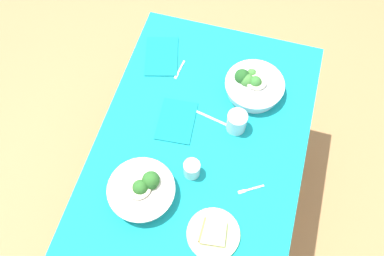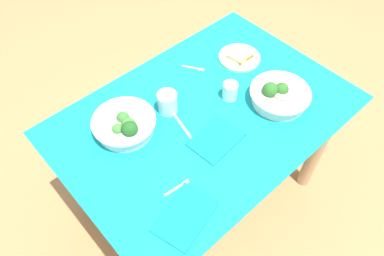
# 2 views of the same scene
# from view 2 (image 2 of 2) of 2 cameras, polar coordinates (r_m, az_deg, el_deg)

# --- Properties ---
(ground_plane) EXTENTS (6.00, 6.00, 0.00)m
(ground_plane) POSITION_cam_2_polar(r_m,az_deg,el_deg) (2.16, 1.50, -10.47)
(ground_plane) COLOR #9E7547
(dining_table) EXTENTS (1.22, 0.85, 0.73)m
(dining_table) POSITION_cam_2_polar(r_m,az_deg,el_deg) (1.65, 1.93, -0.71)
(dining_table) COLOR teal
(dining_table) RESTS_ON ground_plane
(broccoli_bowl_far) EXTENTS (0.25, 0.25, 0.10)m
(broccoli_bowl_far) POSITION_cam_2_polar(r_m,az_deg,el_deg) (1.49, -10.28, 0.47)
(broccoli_bowl_far) COLOR white
(broccoli_bowl_far) RESTS_ON dining_table
(broccoli_bowl_near) EXTENTS (0.26, 0.26, 0.11)m
(broccoli_bowl_near) POSITION_cam_2_polar(r_m,az_deg,el_deg) (1.61, 13.17, 4.93)
(broccoli_bowl_near) COLOR silver
(broccoli_bowl_near) RESTS_ON dining_table
(bread_side_plate) EXTENTS (0.20, 0.20, 0.03)m
(bread_side_plate) POSITION_cam_2_polar(r_m,az_deg,el_deg) (1.80, 7.33, 10.76)
(bread_side_plate) COLOR #B7D684
(bread_side_plate) RESTS_ON dining_table
(water_glass_center) EXTENTS (0.08, 0.08, 0.09)m
(water_glass_center) POSITION_cam_2_polar(r_m,az_deg,el_deg) (1.53, -3.79, 3.94)
(water_glass_center) COLOR silver
(water_glass_center) RESTS_ON dining_table
(water_glass_side) EXTENTS (0.07, 0.07, 0.08)m
(water_glass_side) POSITION_cam_2_polar(r_m,az_deg,el_deg) (1.59, 6.00, 5.61)
(water_glass_side) COLOR silver
(water_glass_side) RESTS_ON dining_table
(fork_by_far_bowl) EXTENTS (0.11, 0.02, 0.00)m
(fork_by_far_bowl) POSITION_cam_2_polar(r_m,az_deg,el_deg) (1.35, -2.17, -9.10)
(fork_by_far_bowl) COLOR #B7B7BC
(fork_by_far_bowl) RESTS_ON dining_table
(fork_by_near_bowl) EXTENTS (0.07, 0.10, 0.00)m
(fork_by_near_bowl) POSITION_cam_2_polar(r_m,az_deg,el_deg) (1.74, 0.33, 9.18)
(fork_by_near_bowl) COLOR #B7B7BC
(fork_by_near_bowl) RESTS_ON dining_table
(table_knife_left) EXTENTS (0.05, 0.21, 0.00)m
(table_knife_left) POSITION_cam_2_polar(r_m,az_deg,el_deg) (1.50, -1.42, 0.23)
(table_knife_left) COLOR #B7B7BC
(table_knife_left) RESTS_ON dining_table
(napkin_folded_upper) EXTENTS (0.25, 0.20, 0.01)m
(napkin_folded_upper) POSITION_cam_2_polar(r_m,az_deg,el_deg) (1.30, -1.07, -13.36)
(napkin_folded_upper) COLOR #0F777D
(napkin_folded_upper) RESTS_ON dining_table
(napkin_folded_lower) EXTENTS (0.21, 0.17, 0.01)m
(napkin_folded_lower) POSITION_cam_2_polar(r_m,az_deg,el_deg) (1.47, 3.66, -1.74)
(napkin_folded_lower) COLOR #0F777D
(napkin_folded_lower) RESTS_ON dining_table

